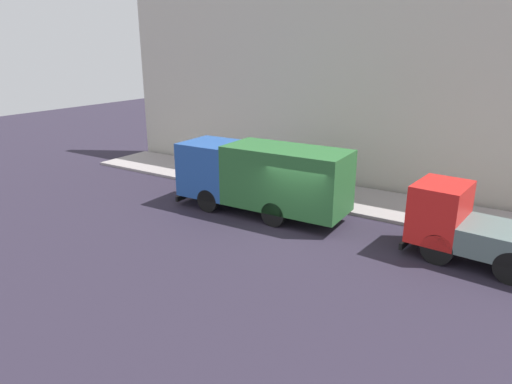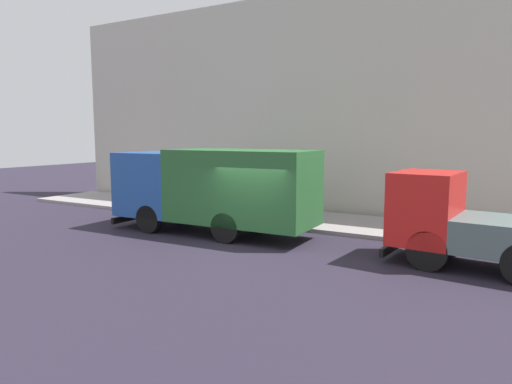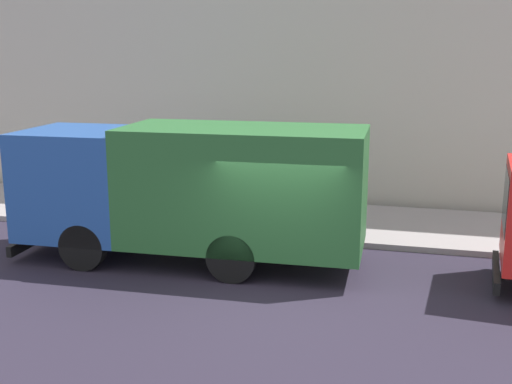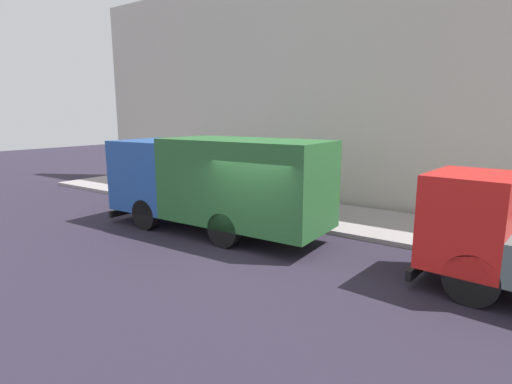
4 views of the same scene
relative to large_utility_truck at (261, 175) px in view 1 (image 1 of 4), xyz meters
name	(u,v)px [view 1 (image 1 of 4)]	position (x,y,z in m)	size (l,w,h in m)	color
ground	(293,232)	(-1.16, -2.20, -1.70)	(80.00, 80.00, 0.00)	#282231
sidewalk	(342,197)	(3.72, -2.20, -1.63)	(3.77, 30.00, 0.14)	#9A9191
building_facade	(367,90)	(6.11, -2.20, 3.18)	(0.50, 30.00, 9.77)	beige
large_utility_truck	(261,175)	(0.00, 0.00, 0.00)	(2.54, 7.68, 3.02)	#24509F
small_flatbed_truck	(476,228)	(-0.09, -8.45, -0.51)	(2.60, 5.39, 2.52)	red
pedestrian_walking	(315,169)	(4.45, -0.41, -0.68)	(0.49, 0.49, 1.66)	#59554C
pedestrian_standing	(338,179)	(3.57, -1.99, -0.73)	(0.50, 0.50, 1.59)	#3E3D4E
traffic_cone_orange	(240,182)	(2.06, 2.54, -1.23)	(0.46, 0.46, 0.66)	orange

